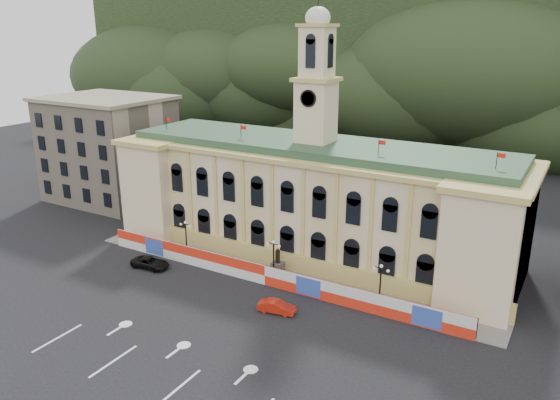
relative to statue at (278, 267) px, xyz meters
The scene contains 13 objects.
ground 18.04m from the statue, 90.00° to the right, with size 260.00×260.00×0.00m, color black.
lane_markings 23.03m from the statue, 90.00° to the right, with size 26.00×10.00×0.02m, color white, non-canonical shape.
hill_ridge 105.59m from the statue, 89.98° to the left, with size 230.00×80.00×64.00m.
city_hall 11.71m from the statue, 90.00° to the left, with size 56.20×17.60×37.10m.
side_building_left 45.63m from the statue, 163.26° to the left, with size 21.00×17.00×18.60m.
hoarding_fence 2.93m from the statue, 88.90° to the right, with size 50.00×0.44×2.50m.
pavement 1.13m from the statue, 90.00° to the right, with size 56.00×5.50×0.16m, color slate.
statue is the anchor object (origin of this frame).
lamp_left 14.16m from the statue, behind, with size 1.96×0.44×5.15m.
lamp_center 2.14m from the statue, 90.00° to the right, with size 1.96×0.44×5.15m.
lamp_right 14.16m from the statue, ahead, with size 1.96×0.44×5.15m.
red_sedan 9.44m from the statue, 60.03° to the right, with size 4.45×2.21×1.40m, color #B41C0C.
black_suv 16.96m from the statue, 157.51° to the right, with size 5.42×2.93×1.44m, color black.
Camera 1 is at (32.26, -36.60, 30.49)m, focal length 35.00 mm.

